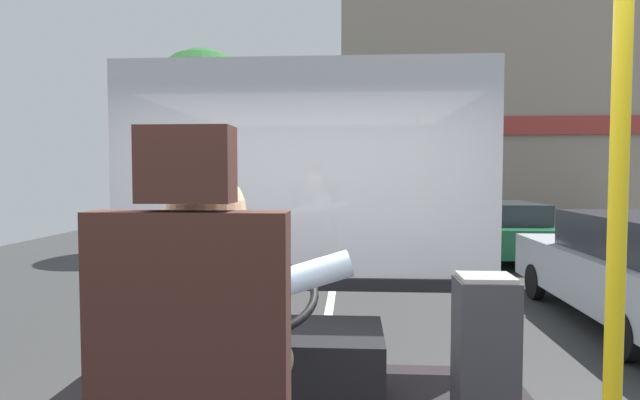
% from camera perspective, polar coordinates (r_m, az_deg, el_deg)
% --- Properties ---
extents(ground, '(18.00, 44.00, 0.06)m').
position_cam_1_polar(ground, '(10.65, 1.79, -7.65)').
color(ground, '#333333').
extents(bus_driver, '(0.80, 0.61, 0.76)m').
position_cam_1_polar(bus_driver, '(1.57, -11.38, -15.13)').
color(bus_driver, '#332D28').
rests_on(bus_driver, driver_seat).
extents(steering_console, '(1.10, 0.97, 0.81)m').
position_cam_1_polar(steering_console, '(2.85, -4.73, -17.51)').
color(steering_console, black).
rests_on(steering_console, bus_floor).
extents(handrail_pole, '(0.04, 0.04, 1.91)m').
position_cam_1_polar(handrail_pole, '(1.48, 29.70, -7.53)').
color(handrail_pole, gold).
rests_on(handrail_pole, bus_floor).
extents(fare_box, '(0.27, 0.23, 0.75)m').
position_cam_1_polar(fare_box, '(2.61, 17.63, -16.03)').
color(fare_box, '#333338').
rests_on(fare_box, bus_floor).
extents(windshield_panel, '(2.50, 0.08, 1.48)m').
position_cam_1_polar(windshield_panel, '(3.30, -2.05, 0.01)').
color(windshield_panel, silver).
extents(street_tree, '(2.78, 2.78, 5.05)m').
position_cam_1_polar(street_tree, '(13.63, -12.72, 10.07)').
color(street_tree, '#4C3828').
rests_on(street_tree, ground).
extents(shop_building, '(12.21, 5.34, 8.40)m').
position_cam_1_polar(shop_building, '(20.94, 19.66, 9.00)').
color(shop_building, gray).
rests_on(shop_building, ground).
extents(parked_car_green, '(1.88, 4.07, 1.28)m').
position_cam_1_polar(parked_car_green, '(12.63, 19.04, -3.01)').
color(parked_car_green, '#195633').
rests_on(parked_car_green, ground).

